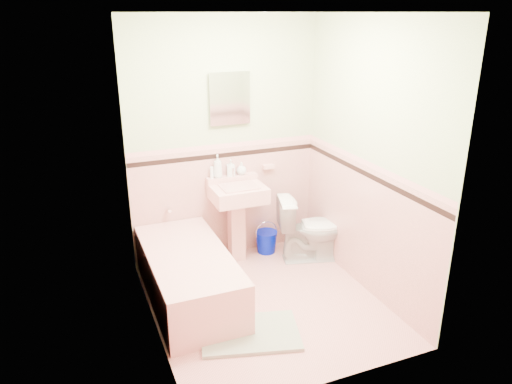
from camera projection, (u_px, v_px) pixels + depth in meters
name	position (u px, v px, depth m)	size (l,w,h in m)	color
floor	(266.00, 303.00, 4.46)	(2.20, 2.20, 0.00)	pink
ceiling	(269.00, 12.00, 3.60)	(2.20, 2.20, 0.00)	white
wall_back	(225.00, 142.00, 4.99)	(2.50, 2.50, 0.00)	#EFE1C3
wall_front	(337.00, 223.00, 3.08)	(2.50, 2.50, 0.00)	#EFE1C3
wall_left	(146.00, 189.00, 3.68)	(2.50, 2.50, 0.00)	#EFE1C3
wall_right	(370.00, 160.00, 4.39)	(2.50, 2.50, 0.00)	#EFE1C3
wainscot_back	(226.00, 202.00, 5.20)	(2.00, 2.00, 0.00)	#ECA59E
wainscot_front	(330.00, 310.00, 3.31)	(2.00, 2.00, 0.00)	#ECA59E
wainscot_left	(154.00, 265.00, 3.91)	(2.20, 2.20, 0.00)	#ECA59E
wainscot_right	(363.00, 227.00, 4.61)	(2.20, 2.20, 0.00)	#ECA59E
accent_back	(226.00, 155.00, 5.02)	(2.00, 2.00, 0.00)	black
accent_front	(334.00, 241.00, 3.14)	(2.00, 2.00, 0.00)	black
accent_left	(149.00, 204.00, 3.73)	(2.20, 2.20, 0.00)	black
accent_right	(367.00, 174.00, 4.42)	(2.20, 2.20, 0.00)	black
cap_back	(225.00, 146.00, 4.98)	(2.00, 2.00, 0.00)	pink
cap_front	(335.00, 227.00, 3.10)	(2.00, 2.00, 0.00)	pink
cap_left	(148.00, 192.00, 3.70)	(2.20, 2.20, 0.00)	pink
cap_right	(368.00, 164.00, 4.39)	(2.20, 2.20, 0.00)	pink
bathtub	(189.00, 278.00, 4.45)	(0.70, 1.50, 0.45)	#E5A29C
tub_faucet	(169.00, 209.00, 4.94)	(0.04, 0.04, 0.12)	silver
sink	(238.00, 225.00, 5.08)	(0.54, 0.48, 0.85)	#E5A29C
sink_faucet	(233.00, 173.00, 5.02)	(0.02, 0.02, 0.10)	silver
medicine_cabinet	(229.00, 98.00, 4.82)	(0.40, 0.04, 0.49)	white
soap_dish	(268.00, 166.00, 5.22)	(0.12, 0.07, 0.04)	#E5A29C
soap_bottle_left	(218.00, 166.00, 4.98)	(0.09, 0.09, 0.24)	#B2B2B2
soap_bottle_mid	(231.00, 168.00, 5.04)	(0.08, 0.08, 0.18)	#B2B2B2
soap_bottle_right	(241.00, 169.00, 5.09)	(0.10, 0.10, 0.13)	#B2B2B2
tube	(212.00, 173.00, 4.98)	(0.04, 0.04, 0.12)	white
toilet	(311.00, 228.00, 5.16)	(0.39, 0.69, 0.70)	white
bucket	(266.00, 242.00, 5.39)	(0.24, 0.24, 0.24)	#0110B5
bath_mat	(250.00, 333.00, 4.02)	(0.80, 0.53, 0.03)	gray
shoe	(233.00, 323.00, 4.07)	(0.16, 0.08, 0.07)	#BF1E59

